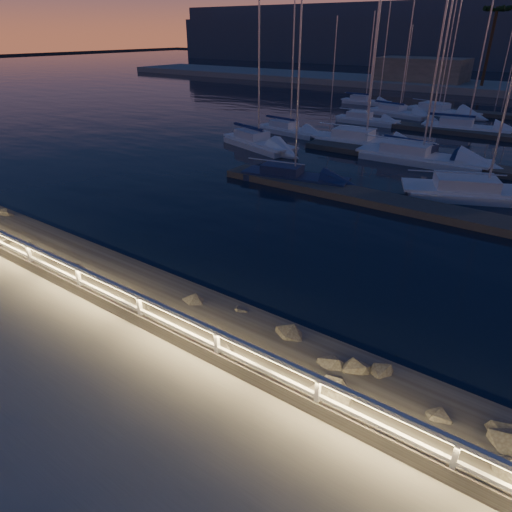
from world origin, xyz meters
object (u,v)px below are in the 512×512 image
object	(u,v)px
sailboat_f	(363,140)
sailboat_i	(365,119)
sailboat_n	(398,112)
sailboat_j	(465,127)
sailboat_k	(440,111)
sailboat_h	(481,191)
guard_rail	(187,325)
sailboat_m	(365,101)
sailboat_a	(257,142)
sailboat_c	(418,156)
sailboat_b	(292,176)
sailboat_e	(289,129)
sailboat_g	(424,154)

from	to	relation	value
sailboat_f	sailboat_i	distance (m)	10.45
sailboat_f	sailboat_n	size ratio (longest dim) A/B	1.19
sailboat_j	sailboat_k	size ratio (longest dim) A/B	0.97
sailboat_f	sailboat_n	bearing A→B (deg)	96.62
sailboat_j	sailboat_k	xyz separation A→B (m)	(-4.68, 8.44, -0.01)
sailboat_h	sailboat_j	world-z (taller)	sailboat_h
guard_rail	sailboat_f	size ratio (longest dim) A/B	3.01
sailboat_m	sailboat_f	bearing A→B (deg)	-67.07
sailboat_a	sailboat_f	distance (m)	8.64
sailboat_c	sailboat_k	xyz separation A→B (m)	(-4.78, 21.92, -0.03)
sailboat_n	sailboat_j	bearing A→B (deg)	-16.67
guard_rail	sailboat_m	distance (m)	53.22
sailboat_b	sailboat_e	xyz separation A→B (m)	(-8.11, 12.44, 0.02)
guard_rail	sailboat_k	distance (m)	48.31
guard_rail	sailboat_i	distance (m)	39.58
sailboat_h	sailboat_n	size ratio (longest dim) A/B	1.24
sailboat_e	sailboat_h	xyz separation A→B (m)	(18.33, -8.68, 0.02)
sailboat_i	sailboat_j	xyz separation A→B (m)	(9.30, 1.51, 0.03)
sailboat_b	sailboat_f	size ratio (longest dim) A/B	0.77
guard_rail	sailboat_m	xyz separation A→B (m)	(-17.15, 50.37, -0.97)
sailboat_h	guard_rail	bearing A→B (deg)	-123.31
sailboat_g	sailboat_b	bearing A→B (deg)	-106.91
sailboat_b	sailboat_n	size ratio (longest dim) A/B	0.92
sailboat_g	sailboat_n	bearing A→B (deg)	124.57
sailboat_a	sailboat_b	distance (m)	9.69
sailboat_c	sailboat_j	bearing A→B (deg)	88.89
sailboat_h	sailboat_a	bearing A→B (deg)	147.60
guard_rail	sailboat_a	size ratio (longest dim) A/B	3.42
sailboat_m	sailboat_h	bearing A→B (deg)	-56.57
sailboat_c	sailboat_n	xyz separation A→B (m)	(-8.33, 18.25, -0.04)
sailboat_m	sailboat_n	xyz separation A→B (m)	(6.71, -6.23, 0.02)
sailboat_h	sailboat_b	bearing A→B (deg)	176.29
sailboat_c	sailboat_k	bearing A→B (deg)	100.77
sailboat_i	sailboat_j	world-z (taller)	sailboat_j
guard_rail	sailboat_n	distance (m)	45.37
sailboat_b	sailboat_f	distance (m)	11.79
sailboat_j	sailboat_k	bearing A→B (deg)	112.27
sailboat_m	sailboat_c	bearing A→B (deg)	-59.22
guard_rail	sailboat_j	size ratio (longest dim) A/B	3.25
sailboat_a	sailboat_h	xyz separation A→B (m)	(17.52, -2.61, -0.02)
sailboat_i	sailboat_n	world-z (taller)	sailboat_n
sailboat_k	sailboat_c	bearing A→B (deg)	-62.22
guard_rail	sailboat_n	xyz separation A→B (m)	(-10.45, 44.14, -0.95)
sailboat_g	sailboat_m	world-z (taller)	sailboat_g
sailboat_a	sailboat_e	xyz separation A→B (m)	(-0.81, 6.07, -0.04)
sailboat_g	sailboat_e	bearing A→B (deg)	179.04
sailboat_e	sailboat_n	distance (m)	15.89
sailboat_g	sailboat_n	xyz separation A→B (m)	(-8.47, 17.43, -0.00)
guard_rail	sailboat_b	size ratio (longest dim) A/B	3.89
sailboat_c	sailboat_e	world-z (taller)	sailboat_c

